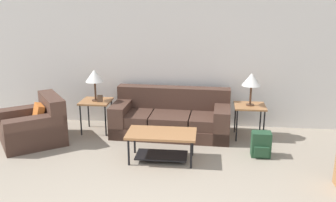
{
  "coord_description": "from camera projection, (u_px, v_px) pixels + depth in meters",
  "views": [
    {
      "loc": [
        0.55,
        -2.73,
        2.48
      ],
      "look_at": [
        -0.09,
        3.14,
        0.8
      ],
      "focal_mm": 40.0,
      "sensor_mm": 36.0,
      "label": 1
    }
  ],
  "objects": [
    {
      "name": "coffee_table",
      "position": [
        161.0,
        140.0,
        5.74
      ],
      "size": [
        1.06,
        0.58,
        0.46
      ],
      "color": "#A87042",
      "rests_on": "ground_plane"
    },
    {
      "name": "backpack",
      "position": [
        261.0,
        145.0,
        5.92
      ],
      "size": [
        0.3,
        0.29,
        0.4
      ],
      "color": "#23472D",
      "rests_on": "ground_plane"
    },
    {
      "name": "couch",
      "position": [
        171.0,
        118.0,
        6.87
      ],
      "size": [
        2.15,
        1.01,
        0.82
      ],
      "color": "#4C3328",
      "rests_on": "ground_plane"
    },
    {
      "name": "table_lamp_right",
      "position": [
        252.0,
        80.0,
        6.48
      ],
      "size": [
        0.33,
        0.33,
        0.58
      ],
      "color": "#472D1E",
      "rests_on": "side_table_right"
    },
    {
      "name": "armchair",
      "position": [
        35.0,
        127.0,
        6.47
      ],
      "size": [
        1.36,
        1.35,
        0.8
      ],
      "color": "#4C3328",
      "rests_on": "ground_plane"
    },
    {
      "name": "wall_back",
      "position": [
        179.0,
        59.0,
        7.14
      ],
      "size": [
        8.89,
        0.06,
        2.6
      ],
      "color": "white",
      "rests_on": "ground_plane"
    },
    {
      "name": "picture_frame",
      "position": [
        100.0,
        98.0,
        6.8
      ],
      "size": [
        0.1,
        0.04,
        0.13
      ],
      "color": "#4C3828",
      "rests_on": "side_table_left"
    },
    {
      "name": "side_table_left",
      "position": [
        96.0,
        104.0,
        6.92
      ],
      "size": [
        0.54,
        0.53,
        0.6
      ],
      "color": "#A87042",
      "rests_on": "ground_plane"
    },
    {
      "name": "table_lamp_left",
      "position": [
        94.0,
        76.0,
        6.78
      ],
      "size": [
        0.33,
        0.33,
        0.58
      ],
      "color": "#472D1E",
      "rests_on": "side_table_left"
    },
    {
      "name": "side_table_right",
      "position": [
        250.0,
        109.0,
        6.63
      ],
      "size": [
        0.54,
        0.53,
        0.6
      ],
      "color": "#A87042",
      "rests_on": "ground_plane"
    }
  ]
}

